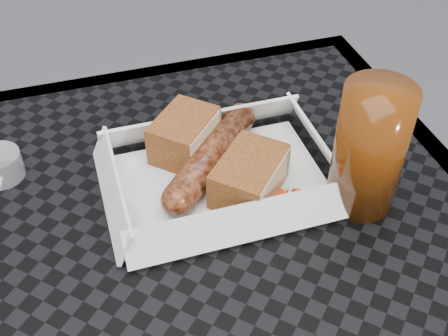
% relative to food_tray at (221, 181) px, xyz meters
% --- Properties ---
extents(food_tray, '(0.22, 0.15, 0.00)m').
position_rel_food_tray_xyz_m(food_tray, '(0.00, 0.00, 0.00)').
color(food_tray, white).
rests_on(food_tray, patio_table).
extents(bratwurst, '(0.14, 0.15, 0.03)m').
position_rel_food_tray_xyz_m(bratwurst, '(-0.00, 0.02, 0.02)').
color(bratwurst, brown).
rests_on(bratwurst, food_tray).
extents(bread_near, '(0.09, 0.09, 0.05)m').
position_rel_food_tray_xyz_m(bread_near, '(-0.03, 0.06, 0.03)').
color(bread_near, brown).
rests_on(bread_near, food_tray).
extents(bread_far, '(0.10, 0.10, 0.04)m').
position_rel_food_tray_xyz_m(bread_far, '(0.02, -0.03, 0.02)').
color(bread_far, brown).
rests_on(bread_far, food_tray).
extents(veg_garnish, '(0.03, 0.03, 0.00)m').
position_rel_food_tray_xyz_m(veg_garnish, '(0.06, -0.05, 0.00)').
color(veg_garnish, red).
rests_on(veg_garnish, food_tray).
extents(drink_glass, '(0.07, 0.07, 0.14)m').
position_rel_food_tray_xyz_m(drink_glass, '(0.13, -0.07, 0.07)').
color(drink_glass, '#572407').
rests_on(drink_glass, patio_table).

